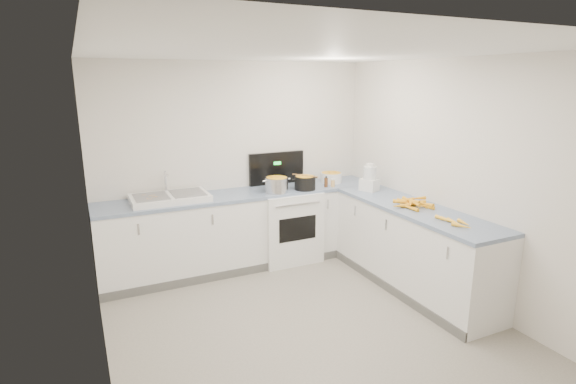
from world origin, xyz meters
name	(u,v)px	position (x,y,z in m)	size (l,w,h in m)	color
floor	(309,329)	(0.00, 0.00, 0.00)	(3.50, 4.00, 0.00)	gray
ceiling	(313,51)	(0.00, 0.00, 2.50)	(3.50, 4.00, 0.00)	silver
wall_back	(236,164)	(0.00, 2.00, 1.25)	(3.50, 2.50, 0.00)	silver
wall_front	(508,299)	(0.00, -2.00, 1.25)	(3.50, 2.50, 0.00)	silver
wall_left	(94,229)	(-1.75, 0.00, 1.25)	(4.00, 2.50, 0.00)	silver
wall_right	(460,182)	(1.75, 0.00, 1.25)	(4.00, 2.50, 0.00)	silver
counter_back	(246,229)	(0.00, 1.70, 0.47)	(3.50, 0.62, 0.94)	white
counter_right	(413,248)	(1.45, 0.30, 0.47)	(0.62, 2.20, 0.94)	white
stove	(286,223)	(0.55, 1.69, 0.47)	(0.76, 0.65, 1.36)	white
sink	(170,198)	(-0.90, 1.70, 0.98)	(0.86, 0.52, 0.31)	white
steel_pot	(277,186)	(0.36, 1.54, 1.02)	(0.28, 0.28, 0.21)	silver
black_pot	(305,184)	(0.74, 1.53, 1.01)	(0.26, 0.26, 0.19)	black
wooden_spoon	(305,176)	(0.74, 1.53, 1.12)	(0.01, 0.01, 0.35)	#AD7A47
mixing_bowl	(331,178)	(1.24, 1.73, 1.01)	(0.29, 0.29, 0.13)	white
extract_bottle	(326,183)	(1.04, 1.53, 1.00)	(0.05, 0.05, 0.12)	#593319
spice_jar	(333,183)	(1.13, 1.50, 0.99)	(0.05, 0.05, 0.09)	#E5B266
food_processor	(370,179)	(1.43, 1.13, 1.09)	(0.23, 0.25, 0.34)	white
carrot_pile	(412,203)	(1.43, 0.35, 0.97)	(0.47, 0.44, 0.09)	#FFAF1F
peeled_carrots	(454,222)	(1.38, -0.31, 0.96)	(0.18, 0.42, 0.04)	yellow
peelings	(151,197)	(-1.11, 1.68, 1.02)	(0.19, 0.24, 0.01)	tan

